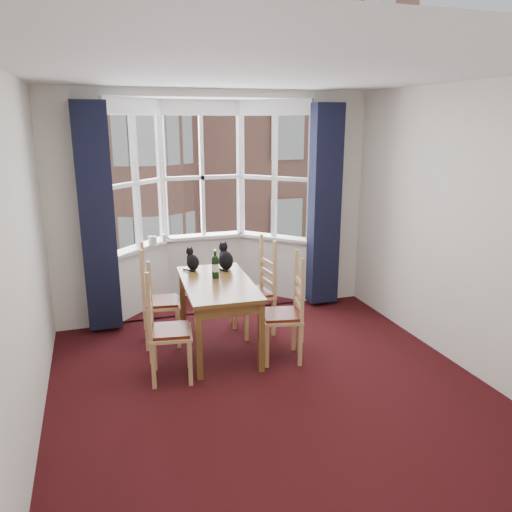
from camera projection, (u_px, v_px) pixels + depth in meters
name	position (u px, v px, depth m)	size (l,w,h in m)	color
floor	(277.00, 397.00, 4.54)	(4.50, 4.50, 0.00)	black
ceiling	(281.00, 71.00, 3.80)	(4.50, 4.50, 0.00)	white
wall_left	(18.00, 270.00, 3.57)	(4.50, 4.50, 0.00)	silver
wall_right	(474.00, 232.00, 4.77)	(4.50, 4.50, 0.00)	silver
wall_near	(466.00, 374.00, 2.11)	(4.00, 4.00, 0.00)	silver
wall_back_pier_left	(76.00, 213.00, 5.74)	(0.70, 0.12, 2.80)	silver
wall_back_pier_right	(334.00, 200.00, 6.73)	(0.70, 0.12, 2.80)	silver
bay_window	(207.00, 200.00, 6.70)	(2.76, 0.94, 2.80)	white
curtain_left	(97.00, 219.00, 5.66)	(0.38, 0.22, 2.60)	black
curtain_right	(325.00, 206.00, 6.51)	(0.38, 0.22, 2.60)	black
dining_table	(218.00, 291.00, 5.35)	(0.79, 1.38, 0.77)	brown
chair_left_near	(161.00, 333.00, 4.76)	(0.46, 0.47, 0.92)	tan
chair_left_far	(153.00, 304.00, 5.53)	(0.45, 0.47, 0.92)	tan
chair_right_near	(290.00, 316.00, 5.17)	(0.48, 0.49, 0.92)	tan
chair_right_far	(261.00, 294.00, 5.85)	(0.44, 0.46, 0.92)	tan
cat_left	(192.00, 261.00, 5.72)	(0.19, 0.23, 0.27)	black
cat_right	(225.00, 259.00, 5.75)	(0.19, 0.25, 0.32)	black
wine_bottle	(215.00, 266.00, 5.41)	(0.08, 0.08, 0.32)	black
candle_tall	(151.00, 241.00, 6.44)	(0.06, 0.06, 0.12)	white
candle_short	(155.00, 240.00, 6.49)	(0.06, 0.06, 0.11)	white
candle_extra	(164.00, 239.00, 6.55)	(0.05, 0.05, 0.12)	white
street	(119.00, 242.00, 35.69)	(80.00, 80.00, 0.00)	#333335
tenement_building	(134.00, 146.00, 16.97)	(18.40, 7.80, 15.20)	#A06553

